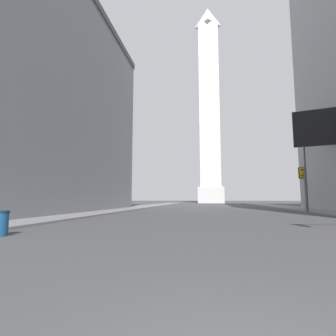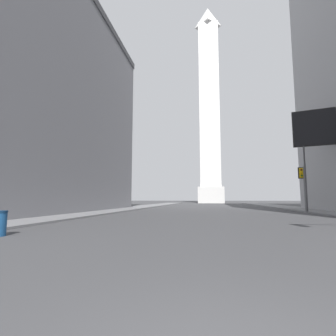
{
  "view_description": "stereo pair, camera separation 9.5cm",
  "coord_description": "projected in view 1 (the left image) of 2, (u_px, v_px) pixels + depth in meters",
  "views": [
    {
      "loc": [
        -0.31,
        -2.5,
        1.55
      ],
      "look_at": [
        -11.95,
        70.14,
        10.18
      ],
      "focal_mm": 28.0,
      "sensor_mm": 36.0,
      "label": 1
    },
    {
      "loc": [
        -0.21,
        -2.49,
        1.55
      ],
      "look_at": [
        -11.95,
        70.14,
        10.18
      ],
      "focal_mm": 28.0,
      "sensor_mm": 36.0,
      "label": 2
    }
  ],
  "objects": [
    {
      "name": "obelisk",
      "position": [
        209.0,
        105.0,
        96.87
      ],
      "size": [
        8.97,
        8.97,
        74.9
      ],
      "color": "silver",
      "rests_on": "ground_plane"
    },
    {
      "name": "billboard_sign",
      "position": [
        325.0,
        129.0,
        28.72
      ],
      "size": [
        6.22,
        1.87,
        11.48
      ],
      "color": "#3F3F42",
      "rests_on": "ground_plane"
    },
    {
      "name": "traffic_light_mid_right",
      "position": [
        303.0,
        182.0,
        30.26
      ],
      "size": [
        0.78,
        0.5,
        5.23
      ],
      "color": "slate",
      "rests_on": "ground_plane"
    },
    {
      "name": "sidewalk_right",
      "position": [
        315.0,
        210.0,
        32.8
      ],
      "size": [
        5.0,
        110.68,
        0.15
      ],
      "primitive_type": "cube",
      "color": "slate",
      "rests_on": "ground_plane"
    },
    {
      "name": "sidewalk_left",
      "position": [
        121.0,
        209.0,
        36.78
      ],
      "size": [
        5.0,
        110.68,
        0.15
      ],
      "primitive_type": "cube",
      "color": "slate",
      "rests_on": "ground_plane"
    }
  ]
}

